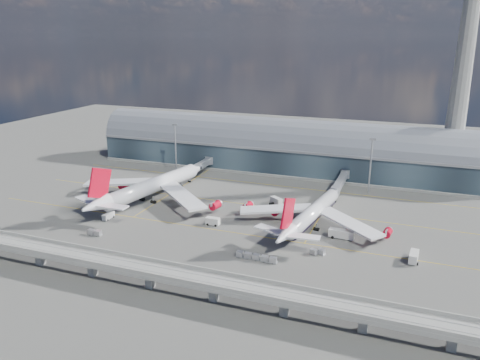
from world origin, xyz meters
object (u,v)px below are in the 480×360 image
(service_truck_2, at_px, (341,234))
(service_truck_4, at_px, (329,205))
(airliner_left, at_px, (150,187))
(cargo_train_1, at_px, (256,257))
(service_truck_1, at_px, (213,221))
(service_truck_3, at_px, (414,257))
(floodlight_mast_left, at_px, (175,146))
(service_truck_5, at_px, (276,201))
(airliner_right, at_px, (311,215))
(cargo_train_0, at_px, (95,233))
(floodlight_mast_right, at_px, (371,164))
(service_truck_0, at_px, (108,216))
(cargo_train_2, at_px, (317,252))
(control_tower, at_px, (462,76))

(service_truck_2, relative_size, service_truck_4, 1.92)
(airliner_left, distance_m, cargo_train_1, 72.56)
(airliner_left, xyz_separation_m, service_truck_1, (36.92, -15.67, -4.91))
(service_truck_1, relative_size, service_truck_3, 0.77)
(floodlight_mast_left, bearing_deg, service_truck_5, -24.98)
(service_truck_4, bearing_deg, service_truck_5, -179.36)
(airliner_right, height_order, service_truck_3, airliner_right)
(service_truck_4, height_order, cargo_train_0, service_truck_4)
(airliner_left, xyz_separation_m, service_truck_3, (109.70, -20.74, -4.78))
(service_truck_5, bearing_deg, cargo_train_1, -134.52)
(service_truck_2, bearing_deg, cargo_train_0, 111.16)
(airliner_right, bearing_deg, floodlight_mast_right, 80.60)
(floodlight_mast_left, distance_m, service_truck_2, 112.25)
(service_truck_3, relative_size, service_truck_4, 1.45)
(cargo_train_0, bearing_deg, service_truck_0, 17.08)
(service_truck_2, bearing_deg, cargo_train_2, 163.35)
(floodlight_mast_left, height_order, cargo_train_1, floodlight_mast_left)
(service_truck_0, relative_size, cargo_train_0, 1.06)
(service_truck_0, relative_size, service_truck_4, 1.27)
(service_truck_0, height_order, service_truck_4, service_truck_4)
(cargo_train_2, bearing_deg, service_truck_0, 107.84)
(control_tower, bearing_deg, airliner_right, -123.30)
(airliner_left, relative_size, airliner_right, 1.19)
(service_truck_0, bearing_deg, airliner_left, 79.05)
(airliner_right, bearing_deg, control_tower, 65.22)
(control_tower, bearing_deg, service_truck_4, -131.81)
(floodlight_mast_left, distance_m, service_truck_4, 91.20)
(cargo_train_1, relative_size, cargo_train_2, 2.59)
(service_truck_1, distance_m, cargo_train_2, 44.13)
(service_truck_3, relative_size, service_truck_5, 1.11)
(service_truck_3, bearing_deg, service_truck_4, 135.53)
(floodlight_mast_left, bearing_deg, control_tower, 11.72)
(airliner_right, distance_m, cargo_train_0, 80.48)
(service_truck_2, relative_size, service_truck_5, 1.47)
(service_truck_3, bearing_deg, control_tower, 86.28)
(control_tower, relative_size, service_truck_1, 19.52)
(service_truck_4, relative_size, cargo_train_1, 0.34)
(floodlight_mast_left, relative_size, floodlight_mast_right, 1.00)
(floodlight_mast_right, height_order, service_truck_5, floodlight_mast_right)
(service_truck_2, relative_size, cargo_train_0, 1.60)
(airliner_left, relative_size, service_truck_5, 11.83)
(service_truck_3, height_order, service_truck_5, service_truck_3)
(floodlight_mast_left, height_order, service_truck_0, floodlight_mast_left)
(service_truck_4, xyz_separation_m, cargo_train_2, (4.48, -45.75, -0.39))
(service_truck_2, relative_size, service_truck_3, 1.33)
(cargo_train_0, bearing_deg, control_tower, -48.00)
(service_truck_1, height_order, service_truck_4, service_truck_1)
(service_truck_0, height_order, service_truck_5, service_truck_5)
(service_truck_1, relative_size, service_truck_4, 1.11)
(airliner_right, height_order, cargo_train_1, airliner_right)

